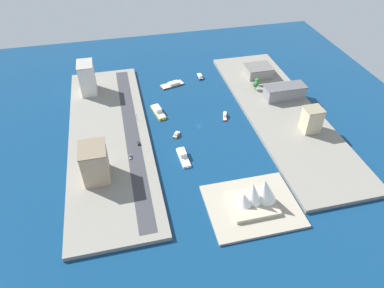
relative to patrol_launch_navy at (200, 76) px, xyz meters
name	(u,v)px	position (x,y,z in m)	size (l,w,h in m)	color
ground_plane	(199,125)	(23.34, 88.02, -1.42)	(440.00, 440.00, 0.00)	navy
quay_west	(281,112)	(-59.98, 88.02, 0.33)	(70.00, 240.00, 3.50)	gray
quay_east	(109,136)	(106.65, 88.02, 0.33)	(70.00, 240.00, 3.50)	gray
peninsula_point	(252,206)	(9.77, 192.93, -0.42)	(65.51, 53.66, 2.00)	#A89E89
road_strip	(131,132)	(86.44, 88.02, 2.16)	(12.44, 228.00, 0.15)	#38383D
patrol_launch_navy	(200,76)	(0.00, 0.00, 0.00)	(4.95, 14.88, 3.72)	#1E284C
water_taxi_orange	(177,134)	(46.87, 98.68, -0.05)	(8.30, 10.15, 3.61)	orange
ferry_white_commuter	(183,156)	(47.41, 129.45, 0.69)	(8.15, 25.84, 5.87)	silver
tugboat_red	(225,116)	(-4.59, 80.81, -0.05)	(7.49, 15.36, 3.86)	red
barge_flat_brown	(173,84)	(33.74, 10.22, -0.15)	(27.51, 16.33, 3.50)	brown
ferry_yellow_fast	(158,111)	(57.58, 59.32, 0.80)	(12.26, 27.77, 5.92)	yellow
warehouse_low_gray	(284,92)	(-71.89, 66.67, 9.03)	(41.59, 16.89, 13.83)	gray
hotel_broad_white	(87,78)	(122.02, 8.86, 18.41)	(15.74, 23.81, 32.59)	silver
office_block_beige	(312,119)	(-71.49, 122.43, 13.69)	(15.68, 14.80, 23.16)	#C6B793
apartment_midrise_tan	(95,163)	(117.45, 139.50, 16.76)	(20.02, 24.02, 29.28)	tan
carpark_squat_concrete	(258,71)	(-63.72, 15.90, 7.59)	(28.89, 23.81, 10.96)	gray
sedan_silver	(130,157)	(90.81, 123.07, 2.97)	(2.08, 5.11, 1.47)	black
suv_black	(139,143)	(81.94, 107.37, 3.02)	(1.80, 4.79, 1.60)	black
traffic_light_waterfront	(137,117)	(79.32, 71.78, 6.43)	(0.36, 0.36, 6.50)	black
opera_landmark	(257,196)	(7.45, 192.93, 9.82)	(33.51, 28.14, 25.39)	#BCAD93
park_tree_cluster	(256,83)	(-50.78, 42.52, 8.24)	(11.08, 14.39, 9.73)	brown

